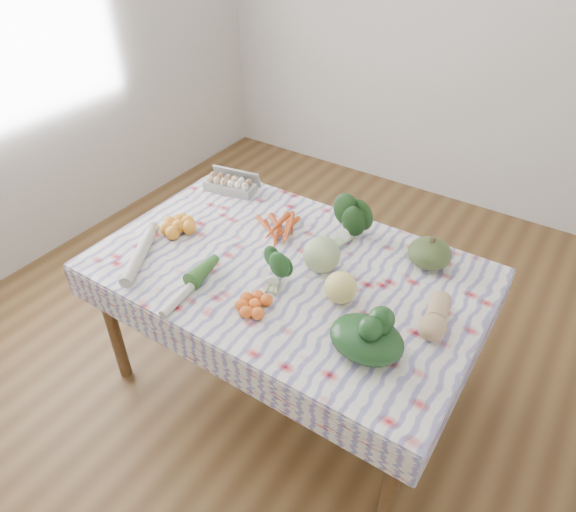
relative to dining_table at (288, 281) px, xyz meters
The scene contains 17 objects.
ground 0.68m from the dining_table, ahead, with size 4.50×4.50×0.00m, color brown.
wall_back 2.36m from the dining_table, 90.00° to the left, with size 4.00×0.04×2.80m, color silver.
dining_table is the anchor object (origin of this frame).
tablecloth 0.08m from the dining_table, ahead, with size 1.66×1.06×0.01m, color white.
egg_carton 0.72m from the dining_table, 149.30° to the left, with size 0.27×0.11×0.07m, color #A1A19C.
carrot_bunch 0.27m from the dining_table, 130.33° to the left, with size 0.25×0.22×0.04m, color #C84817.
kale_bunch 0.39m from the dining_table, 71.90° to the left, with size 0.18×0.16×0.16m, color #193A15.
kabocha_squash 0.63m from the dining_table, 35.06° to the left, with size 0.19×0.19×0.12m, color #475A2C.
cabbage 0.22m from the dining_table, 26.27° to the left, with size 0.16×0.16×0.16m, color #A7BF81.
butternut_squash 0.67m from the dining_table, ahead, with size 0.11×0.23×0.11m, color tan.
orange_cluster 0.59m from the dining_table, behind, with size 0.21×0.21×0.07m, color orange.
broccoli 0.17m from the dining_table, 88.20° to the right, with size 0.13×0.13×0.10m, color #1E501F.
mandarin_cluster 0.32m from the dining_table, 82.63° to the right, with size 0.18×0.18×0.05m, color orange.
grapefruit 0.33m from the dining_table, 12.11° to the right, with size 0.13×0.13×0.13m, color #F2DB74.
spinach_bag 0.57m from the dining_table, 26.57° to the right, with size 0.27×0.22×0.12m, color #143516.
daikon 0.66m from the dining_table, 149.63° to the right, with size 0.05×0.05×0.38m, color beige.
leek 0.44m from the dining_table, 124.89° to the right, with size 0.04×0.04×0.36m, color beige.
Camera 1 is at (0.96, -1.45, 2.16)m, focal length 32.00 mm.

